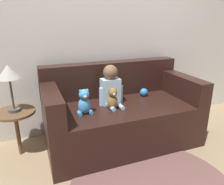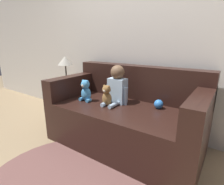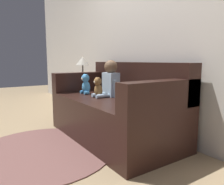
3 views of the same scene
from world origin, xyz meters
name	(u,v)px [view 3 (image 3 of 3)]	position (x,y,z in m)	size (l,w,h in m)	color
ground_plane	(113,138)	(0.00, 0.00, 0.00)	(12.00, 12.00, 0.00)	#9E8460
wall_back	(147,29)	(0.00, 0.52, 1.30)	(8.00, 0.05, 2.60)	silver
couch	(116,110)	(0.00, 0.05, 0.33)	(1.69, 0.87, 0.89)	black
person_baby	(110,80)	(-0.12, 0.05, 0.68)	(0.27, 0.31, 0.44)	silver
teddy_bear_brown	(98,87)	(-0.16, -0.10, 0.60)	(0.11, 0.11, 0.23)	olive
plush_toy_side	(86,85)	(-0.46, -0.11, 0.60)	(0.15, 0.12, 0.26)	#4C9EDB
toy_ball	(142,97)	(0.35, 0.14, 0.53)	(0.10, 0.10, 0.10)	#337FDB
floor_rug	(43,151)	(-0.07, -0.81, 0.01)	(1.43, 1.43, 0.01)	brown
side_table	(83,74)	(-1.11, 0.17, 0.70)	(0.40, 0.40, 0.97)	brown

